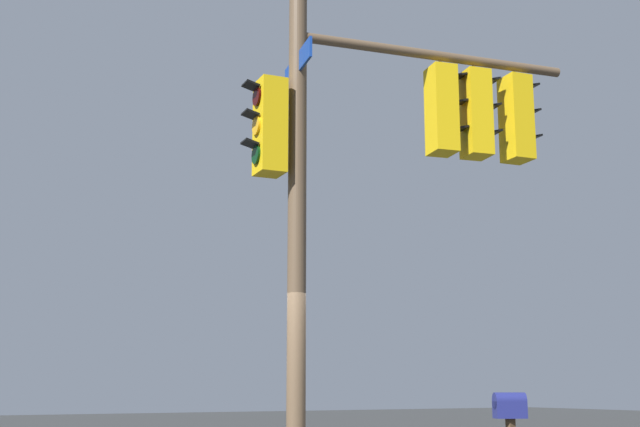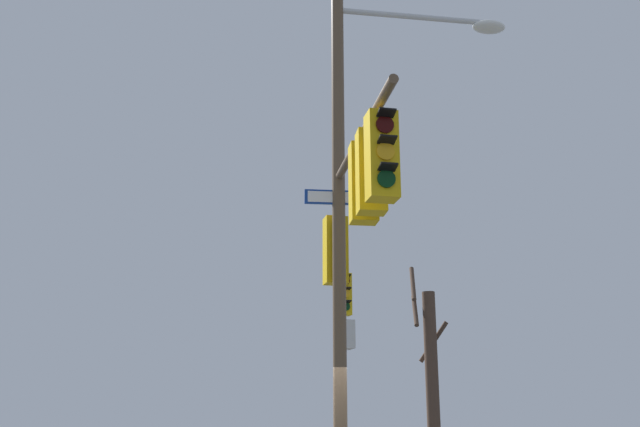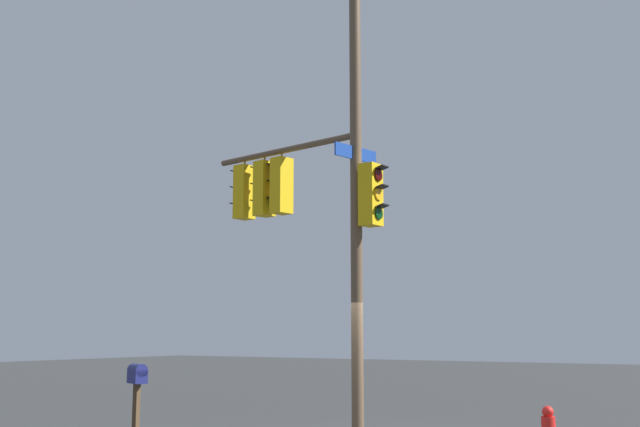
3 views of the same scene
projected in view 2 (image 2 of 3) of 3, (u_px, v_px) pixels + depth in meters
name	position (u px, v px, depth m)	size (l,w,h in m)	color
main_signal_pole_assembly	(360.00, 197.00, 10.41)	(4.17, 3.73, 8.89)	brown
secondary_pole_assembly	(342.00, 334.00, 18.39)	(0.80, 0.45, 7.13)	brown
bare_tree_behind_pole	(431.00, 377.00, 20.32)	(0.98, 1.34, 6.16)	#46342A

